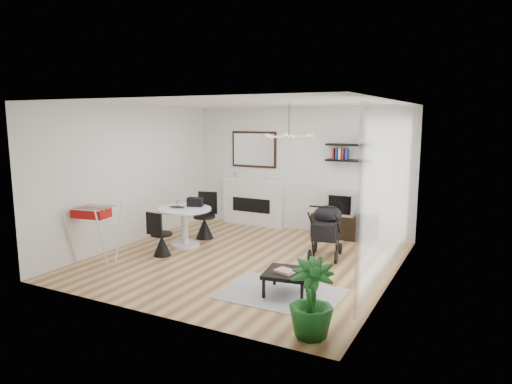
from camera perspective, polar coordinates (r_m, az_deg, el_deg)
The scene contains 25 objects.
floor at distance 8.08m, azimuth -1.53°, elevation -8.49°, with size 5.00×5.00×0.00m, color brown.
ceiling at distance 7.70m, azimuth -1.62°, elevation 11.04°, with size 5.00×5.00×0.00m, color white.
wall_back at distance 10.01m, azimuth 5.38°, elevation 2.85°, with size 5.00×5.00×0.00m, color white.
wall_left at distance 9.23m, azimuth -15.28°, elevation 2.02°, with size 5.00×5.00×0.00m, color white.
wall_right at distance 6.93m, azimuth 16.83°, elevation -0.36°, with size 5.00×5.00×0.00m, color white.
sheer_curtain at distance 7.14m, azimuth 16.35°, elevation -0.06°, with size 0.04×3.60×2.60m, color white.
fireplace at distance 10.50m, azimuth -0.41°, elevation -0.48°, with size 1.50×0.17×2.16m.
shelf_lower at distance 9.50m, azimuth 11.40°, elevation 3.88°, with size 0.90×0.25×0.04m, color black.
shelf_upper at distance 9.48m, azimuth 11.46°, elevation 5.80°, with size 0.90×0.25×0.04m, color black.
pendant_lamp at distance 7.66m, azimuth 4.12°, elevation 6.91°, with size 0.90×0.90×0.10m, color #DCAD73, non-canonical shape.
tv_console at distance 9.62m, azimuth 10.96°, elevation -4.23°, with size 1.31×0.46×0.49m, color black.
crt_tv at distance 9.53m, azimuth 10.82°, elevation -1.38°, with size 0.55×0.48×0.48m.
dining_table at distance 8.88m, azimuth -8.91°, elevation -3.64°, with size 1.03×1.03×0.75m.
laptop at distance 8.85m, azimuth -9.94°, elevation -1.95°, with size 0.30×0.19×0.02m, color black.
black_bag at distance 8.97m, azimuth -7.63°, elevation -1.24°, with size 0.29×0.17×0.17m, color black.
newspaper at distance 8.62m, azimuth -8.33°, elevation -2.24°, with size 0.31×0.26×0.01m, color silver.
drinking_glass at distance 9.09m, azimuth -9.80°, elevation -1.38°, with size 0.06×0.06×0.10m, color white.
chair_far at distance 9.48m, azimuth -6.42°, elevation -3.99°, with size 0.47×0.49×0.95m.
chair_near at distance 8.41m, azimuth -11.77°, elevation -6.12°, with size 0.39×0.40×0.82m.
drying_rack at distance 8.25m, azimuth -19.51°, elevation -4.86°, with size 0.76×0.73×0.99m.
stroller at distance 8.26m, azimuth 8.77°, elevation -5.03°, with size 0.65×0.89×1.02m.
rug at distance 6.60m, azimuth 3.15°, elevation -12.57°, with size 1.65×1.19×0.01m, color #9D9D9D.
coffee_table at distance 6.51m, azimuth 3.99°, elevation -10.17°, with size 0.72×0.72×0.32m.
magazines at distance 6.45m, azimuth 3.64°, elevation -9.84°, with size 0.26×0.20×0.04m, color #E35238.
potted_plant at distance 5.29m, azimuth 6.92°, elevation -13.14°, with size 0.50×0.50×0.90m, color #19581D.
Camera 1 is at (3.73, -6.73, 2.46)m, focal length 32.00 mm.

